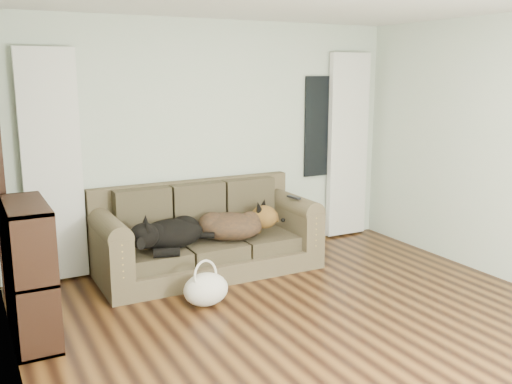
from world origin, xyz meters
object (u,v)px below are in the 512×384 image
sofa (208,230)px  tote_bag (206,288)px  bookshelf (30,277)px  dog_black_lab (168,235)px  dog_shepherd (234,226)px

sofa → tote_bag: bearing=-114.7°
sofa → bookshelf: bookshelf is taller
dog_black_lab → dog_shepherd: dog_shepherd is taller
sofa → tote_bag: sofa is taller
dog_black_lab → tote_bag: bearing=-90.0°
dog_shepherd → dog_black_lab: bearing=31.7°
dog_black_lab → tote_bag: 0.78m
bookshelf → dog_black_lab: bearing=27.1°
dog_shepherd → bookshelf: bearing=49.1°
tote_bag → sofa: bearing=65.3°
dog_shepherd → bookshelf: bookshelf is taller
sofa → dog_shepherd: (0.24, -0.10, 0.04)m
dog_shepherd → tote_bag: size_ratio=1.71×
dog_black_lab → bookshelf: (-1.34, -0.65, 0.02)m
dog_black_lab → dog_shepherd: size_ratio=0.97×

